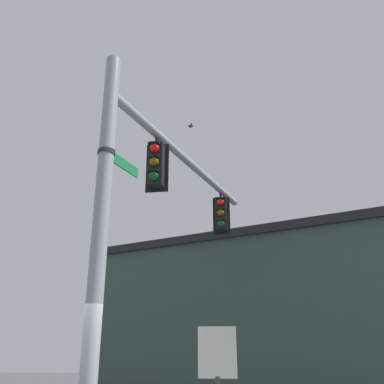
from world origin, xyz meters
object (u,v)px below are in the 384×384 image
(street_name_sign, at_px, (114,158))
(traffic_light_mid_inner, at_px, (221,214))
(traffic_light_nearest_pole, at_px, (156,164))
(bird_flying, at_px, (191,126))
(historical_marker, at_px, (218,376))

(street_name_sign, bearing_deg, traffic_light_mid_inner, -107.57)
(traffic_light_nearest_pole, height_order, traffic_light_mid_inner, same)
(bird_flying, bearing_deg, traffic_light_nearest_pole, 90.01)
(street_name_sign, distance_m, historical_marker, 4.39)
(traffic_light_mid_inner, height_order, historical_marker, traffic_light_mid_inner)
(street_name_sign, bearing_deg, historical_marker, 173.24)
(traffic_light_nearest_pole, height_order, bird_flying, bird_flying)
(bird_flying, xyz_separation_m, historical_marker, (-1.49, 7.60, -8.77))
(traffic_light_mid_inner, relative_size, bird_flying, 3.86)
(traffic_light_nearest_pole, xyz_separation_m, street_name_sign, (0.48, 1.51, -0.52))
(street_name_sign, xyz_separation_m, historical_marker, (-1.97, 0.23, -3.92))
(historical_marker, bearing_deg, traffic_light_nearest_pole, -49.51)
(traffic_light_mid_inner, relative_size, historical_marker, 0.62)
(historical_marker, bearing_deg, traffic_light_mid_inner, -87.44)
(traffic_light_mid_inner, xyz_separation_m, street_name_sign, (1.72, 5.42, -0.52))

